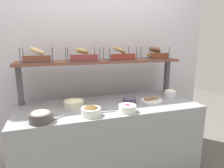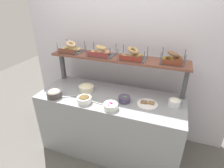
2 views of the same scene
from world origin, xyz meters
The scene contains 19 objects.
ground_plane centered at (0.00, 0.00, 0.00)m, with size 8.00×8.00×0.00m, color #595651.
back_wall centered at (0.00, 0.55, 1.20)m, with size 3.01×0.06×2.40m, color silver.
deli_counter centered at (0.00, 0.00, 0.42)m, with size 1.81×0.70×0.85m, color gray.
shelf_riser_left centered at (-0.84, 0.27, 1.05)m, with size 0.05×0.05×0.40m, color #4C4C51.
shelf_riser_right centered at (0.84, 0.27, 1.05)m, with size 0.05×0.05×0.40m, color #4C4C51.
upper_shelf centered at (0.00, 0.27, 1.26)m, with size 1.77×0.32×0.03m, color brown.
bowl_beet_salad centered at (0.10, -0.25, 0.88)m, with size 0.16×0.16×0.08m.
bowl_veggie_mix centered at (0.20, -0.06, 0.88)m, with size 0.14×0.14×0.07m.
bowl_tuna_salad centered at (-0.64, -0.24, 0.90)m, with size 0.18×0.18×0.10m.
bowl_potato_salad centered at (-0.35, 0.04, 0.89)m, with size 0.20×0.20×0.08m.
bowl_chocolate_spread centered at (-0.24, -0.23, 0.89)m, with size 0.17×0.17×0.09m.
bowl_cream_cheese centered at (0.76, 0.05, 0.90)m, with size 0.13×0.13×0.09m.
serving_plate_white centered at (0.47, -0.03, 0.86)m, with size 0.23×0.23×0.04m.
serving_spoon_near_plate centered at (-0.12, -0.20, 0.86)m, with size 0.18×0.04×0.01m.
serving_spoon_by_edge centered at (-0.50, -0.20, 0.86)m, with size 0.16×0.10×0.01m.
bagel_basket_plain centered at (-0.66, 0.26, 1.33)m, with size 0.30×0.26×0.15m.
bagel_basket_sesame centered at (-0.22, 0.25, 1.33)m, with size 0.33×0.25×0.14m.
bagel_basket_everything centered at (0.20, 0.25, 1.33)m, with size 0.32×0.26×0.15m.
bagel_basket_cinnamon_raisin centered at (0.66, 0.28, 1.33)m, with size 0.27×0.25×0.14m.
Camera 2 is at (0.68, -1.78, 1.98)m, focal length 28.49 mm.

